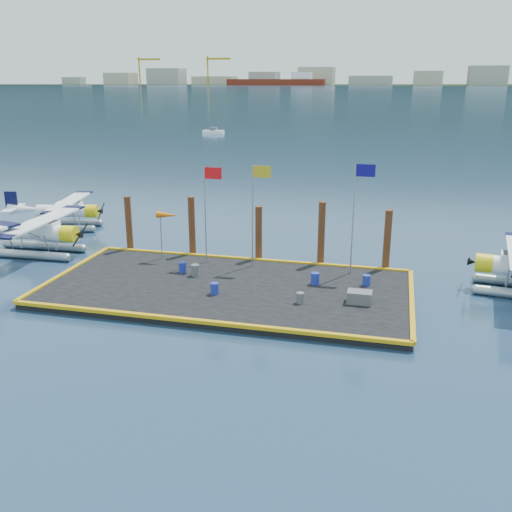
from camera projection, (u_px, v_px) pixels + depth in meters
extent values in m
plane|color=#192E4C|center=(227.00, 292.00, 32.00)|extent=(4000.00, 4000.00, 0.00)
cube|color=black|center=(227.00, 289.00, 31.94)|extent=(20.00, 10.00, 0.40)
cube|color=black|center=(398.00, 84.00, 1050.83)|extent=(3000.00, 500.00, 0.30)
cube|color=#51160B|center=(276.00, 82.00, 868.52)|extent=(150.00, 22.00, 10.00)
cube|color=white|center=(302.00, 76.00, 856.67)|extent=(30.00, 16.00, 12.00)
cylinder|color=#C7920B|center=(139.00, 71.00, 950.45)|extent=(2.40, 2.40, 44.00)
cylinder|color=#C7920B|center=(208.00, 71.00, 922.99)|extent=(2.40, 2.40, 44.00)
cube|color=black|center=(403.00, 27.00, 1292.71)|extent=(2200.00, 500.00, 240.00)
cone|color=black|center=(263.00, 82.00, 1501.37)|extent=(1400.00, 1400.00, 520.00)
cone|color=black|center=(380.00, 82.00, 1479.05)|extent=(1300.00, 1300.00, 430.00)
cube|color=black|center=(5.00, 225.00, 35.69)|extent=(1.83, 1.35, 0.14)
cylinder|color=#91989E|center=(44.00, 246.00, 39.82)|extent=(5.95, 0.76, 0.57)
cylinder|color=#91989E|center=(26.00, 255.00, 37.85)|extent=(5.95, 0.76, 0.57)
cylinder|color=white|center=(36.00, 232.00, 38.41)|extent=(4.48, 1.20, 1.05)
cube|color=white|center=(43.00, 228.00, 38.19)|extent=(2.14, 1.12, 0.86)
cube|color=black|center=(46.00, 225.00, 38.08)|extent=(1.37, 1.05, 0.53)
cylinder|color=yellow|center=(69.00, 234.00, 37.91)|extent=(0.99, 1.14, 1.11)
cube|color=black|center=(80.00, 235.00, 37.75)|extent=(0.13, 2.13, 1.08)
cube|color=white|center=(42.00, 221.00, 38.05)|extent=(1.71, 8.66, 0.11)
cube|color=black|center=(73.00, 208.00, 41.89)|extent=(1.46, 0.91, 0.12)
cube|color=black|center=(4.00, 237.00, 34.21)|extent=(1.46, 0.91, 0.12)
cylinder|color=#91989E|center=(67.00, 223.00, 46.30)|extent=(5.44, 1.68, 0.53)
cylinder|color=#91989E|center=(58.00, 229.00, 44.46)|extent=(5.44, 1.68, 0.53)
cylinder|color=white|center=(63.00, 211.00, 45.02)|extent=(4.21, 1.82, 0.97)
cube|color=white|center=(69.00, 207.00, 44.91)|extent=(2.10, 1.36, 0.79)
cube|color=black|center=(72.00, 205.00, 44.85)|extent=(1.40, 1.17, 0.48)
cylinder|color=yellow|center=(92.00, 211.00, 44.96)|extent=(1.08, 1.18, 1.02)
cube|color=black|center=(101.00, 211.00, 44.94)|extent=(0.47, 1.93, 0.99)
cube|color=white|center=(69.00, 202.00, 44.78)|extent=(2.97, 8.02, 0.11)
cube|color=black|center=(84.00, 192.00, 48.39)|extent=(1.46, 1.05, 0.11)
cube|color=black|center=(51.00, 213.00, 41.17)|extent=(1.46, 1.05, 0.11)
cube|color=black|center=(11.00, 201.00, 44.89)|extent=(0.97, 0.31, 1.50)
cube|color=white|center=(13.00, 208.00, 45.06)|extent=(1.41, 3.09, 0.09)
cylinder|color=yellow|center=(484.00, 263.00, 32.15)|extent=(1.05, 1.18, 1.07)
cube|color=black|center=(469.00, 262.00, 32.42)|extent=(0.31, 2.05, 1.04)
cylinder|color=#1C2C9A|center=(182.00, 267.00, 34.00)|extent=(0.44, 0.44, 0.62)
cylinder|color=#505155|center=(300.00, 298.00, 29.37)|extent=(0.40, 0.40, 0.56)
cylinder|color=#1C2C9A|center=(315.00, 279.00, 32.01)|extent=(0.48, 0.48, 0.68)
cylinder|color=#1C2C9A|center=(215.00, 288.00, 30.57)|extent=(0.45, 0.45, 0.63)
cylinder|color=#1C2C9A|center=(366.00, 280.00, 31.82)|extent=(0.44, 0.44, 0.62)
cylinder|color=#505155|center=(195.00, 270.00, 33.40)|extent=(0.48, 0.48, 0.68)
cube|color=#505155|center=(359.00, 297.00, 29.38)|extent=(1.26, 0.84, 0.63)
cylinder|color=gray|center=(205.00, 216.00, 35.08)|extent=(0.08, 0.08, 6.00)
cube|color=red|center=(213.00, 173.00, 34.16)|extent=(1.10, 0.03, 0.70)
cylinder|color=gray|center=(253.00, 217.00, 34.36)|extent=(0.08, 0.08, 6.20)
cube|color=gold|center=(261.00, 172.00, 33.41)|extent=(1.10, 0.03, 0.70)
cylinder|color=gray|center=(353.00, 220.00, 32.94)|extent=(0.08, 0.08, 6.50)
cube|color=#100B68|center=(365.00, 170.00, 31.95)|extent=(1.10, 0.03, 0.70)
cylinder|color=gray|center=(161.00, 236.00, 36.21)|extent=(0.07, 0.07, 3.00)
cone|color=#D0600B|center=(167.00, 215.00, 35.68)|extent=(1.40, 0.44, 0.44)
cylinder|color=#452413|center=(129.00, 226.00, 38.35)|extent=(0.44, 0.44, 4.00)
cylinder|color=#452413|center=(192.00, 228.00, 37.29)|extent=(0.44, 0.44, 4.20)
cylinder|color=#452413|center=(259.00, 236.00, 36.32)|extent=(0.44, 0.44, 3.80)
cylinder|color=#452413|center=(321.00, 236.00, 35.33)|extent=(0.44, 0.44, 4.30)
cylinder|color=#452413|center=(387.00, 242.00, 34.46)|extent=(0.44, 0.44, 4.00)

